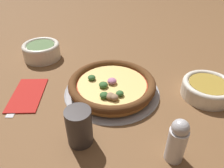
{
  "coord_description": "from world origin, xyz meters",
  "views": [
    {
      "loc": [
        0.52,
        -0.19,
        0.42
      ],
      "look_at": [
        0.0,
        0.0,
        0.03
      ],
      "focal_mm": 35.0,
      "sensor_mm": 36.0,
      "label": 1
    }
  ],
  "objects": [
    {
      "name": "pizza",
      "position": [
        0.0,
        -0.0,
        0.03
      ],
      "size": [
        0.27,
        0.27,
        0.04
      ],
      "color": "#A86B33",
      "rests_on": "pizza_tray"
    },
    {
      "name": "bowl_far",
      "position": [
        -0.31,
        -0.18,
        0.03
      ],
      "size": [
        0.14,
        0.14,
        0.06
      ],
      "color": "silver",
      "rests_on": "ground_plane"
    },
    {
      "name": "drinking_cup",
      "position": [
        0.16,
        -0.14,
        0.05
      ],
      "size": [
        0.06,
        0.06,
        0.1
      ],
      "color": "#383333",
      "rests_on": "ground_plane"
    },
    {
      "name": "fork",
      "position": [
        -0.06,
        -0.28,
        0.0
      ],
      "size": [
        0.18,
        0.08,
        0.0
      ],
      "rotation": [
        0.0,
        0.0,
        5.91
      ],
      "color": "#B7B7BC",
      "rests_on": "ground_plane"
    },
    {
      "name": "ground_plane",
      "position": [
        0.0,
        0.0,
        0.0
      ],
      "size": [
        3.0,
        3.0,
        0.0
      ],
      "primitive_type": "plane",
      "color": "brown"
    },
    {
      "name": "pizza_tray",
      "position": [
        0.0,
        0.0,
        0.0
      ],
      "size": [
        0.3,
        0.3,
        0.01
      ],
      "color": "#9E9EA3",
      "rests_on": "ground_plane"
    },
    {
      "name": "pepper_shaker",
      "position": [
        0.28,
        0.05,
        0.06
      ],
      "size": [
        0.04,
        0.04,
        0.11
      ],
      "color": "silver",
      "rests_on": "ground_plane"
    },
    {
      "name": "napkin",
      "position": [
        -0.07,
        -0.25,
        0.0
      ],
      "size": [
        0.19,
        0.14,
        0.01
      ],
      "rotation": [
        0.0,
        0.0,
        -0.33
      ],
      "color": "#B2231E",
      "rests_on": "ground_plane"
    },
    {
      "name": "bowl_near",
      "position": [
        0.12,
        0.27,
        0.03
      ],
      "size": [
        0.15,
        0.15,
        0.05
      ],
      "color": "silver",
      "rests_on": "ground_plane"
    }
  ]
}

